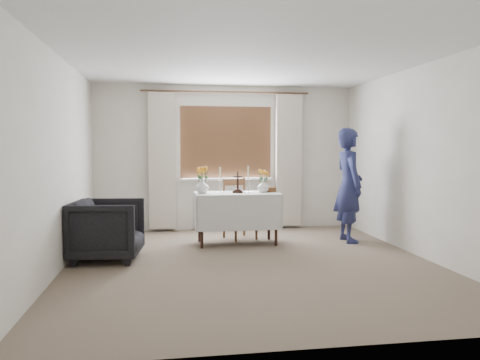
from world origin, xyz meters
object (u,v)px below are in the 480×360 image
armchair (108,230)px  flower_vase_left (202,186)px  person (349,185)px  altar_table (237,218)px  wooden_cross (238,182)px  wooden_chair (240,209)px  flower_vase_right (263,186)px

armchair → flower_vase_left: (1.26, 0.77, 0.47)m
armchair → person: size_ratio=0.50×
altar_table → wooden_cross: bearing=-30.0°
wooden_chair → armchair: size_ratio=1.10×
person → altar_table: bearing=86.6°
armchair → flower_vase_left: 1.55m
armchair → wooden_chair: bearing=-53.3°
wooden_chair → armchair: (-1.88, -1.13, -0.08)m
wooden_chair → person: person is taller
flower_vase_right → person: bearing=-4.2°
wooden_chair → flower_vase_left: flower_vase_left is taller
wooden_chair → wooden_cross: bearing=-125.3°
wooden_cross → altar_table: bearing=166.1°
altar_table → wooden_chair: (0.11, 0.39, 0.09)m
wooden_chair → armchair: 2.19m
wooden_cross → flower_vase_left: wooden_cross is taller
wooden_chair → wooden_cross: size_ratio=2.98×
armchair → flower_vase_right: flower_vase_right is taller
altar_table → armchair: armchair is taller
armchair → wooden_cross: 2.00m
wooden_chair → flower_vase_left: 0.81m
altar_table → flower_vase_left: size_ratio=6.13×
flower_vase_left → altar_table: bearing=-3.5°
person → wooden_chair: bearing=73.0°
wooden_cross → flower_vase_right: wooden_cross is taller
wooden_chair → flower_vase_right: size_ratio=5.22×
wooden_chair → person: (1.59, -0.47, 0.39)m
flower_vase_right → wooden_cross: bearing=-177.5°
wooden_chair → person: size_ratio=0.55×
wooden_cross → flower_vase_left: bearing=-168.1°
altar_table → wooden_cross: wooden_cross is taller
armchair → person: person is taller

